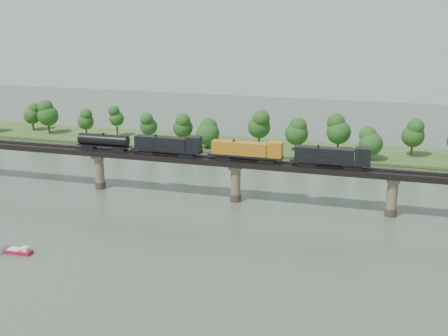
# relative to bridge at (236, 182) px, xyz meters

# --- Properties ---
(ground) EXTENTS (400.00, 400.00, 0.00)m
(ground) POSITION_rel_bridge_xyz_m (0.00, -30.00, -5.46)
(ground) COLOR #3D4C3B
(ground) RESTS_ON ground
(far_bank) EXTENTS (300.00, 24.00, 1.60)m
(far_bank) POSITION_rel_bridge_xyz_m (0.00, 55.00, -4.66)
(far_bank) COLOR #355321
(far_bank) RESTS_ON ground
(bridge) EXTENTS (236.00, 30.00, 11.50)m
(bridge) POSITION_rel_bridge_xyz_m (0.00, 0.00, 0.00)
(bridge) COLOR #473A2D
(bridge) RESTS_ON ground
(bridge_superstructure) EXTENTS (220.00, 4.90, 0.75)m
(bridge_superstructure) POSITION_rel_bridge_xyz_m (0.00, 0.00, 6.33)
(bridge_superstructure) COLOR black
(bridge_superstructure) RESTS_ON bridge
(far_treeline) EXTENTS (289.06, 17.54, 13.60)m
(far_treeline) POSITION_rel_bridge_xyz_m (-8.21, 50.52, 3.37)
(far_treeline) COLOR #382619
(far_treeline) RESTS_ON far_bank
(freight_train) EXTENTS (80.28, 3.13, 5.53)m
(freight_train) POSITION_rel_bridge_xyz_m (-4.56, -0.00, 8.68)
(freight_train) COLOR black
(freight_train) RESTS_ON bridge
(motorboat) EXTENTS (5.82, 2.27, 1.61)m
(motorboat) POSITION_rel_bridge_xyz_m (-36.23, -43.94, -4.91)
(motorboat) COLOR #A4122E
(motorboat) RESTS_ON ground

